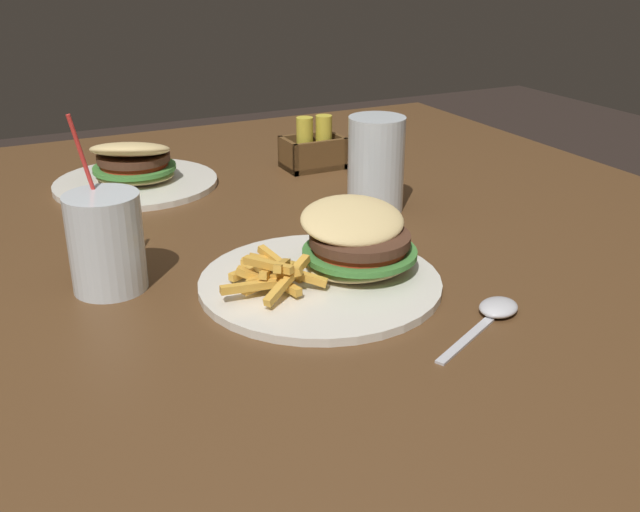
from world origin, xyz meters
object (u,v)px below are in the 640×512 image
Objects in this scene: juice_glass at (107,246)px; meal_plate_far at (134,171)px; meal_plate_near at (338,260)px; condiment_caddy at (313,150)px; spoon at (495,311)px; beer_glass at (376,166)px.

juice_glass reaches higher than meal_plate_far.
meal_plate_near is 0.48m from condiment_caddy.
condiment_caddy is (0.07, 0.60, 0.03)m from spoon.
beer_glass is at bearing 50.19° from meal_plate_near.
condiment_caddy is (0.31, -0.03, 0.01)m from meal_plate_far.
spoon is at bearing -99.02° from beer_glass.
spoon is 0.68m from meal_plate_far.
juice_glass is (-0.25, 0.10, 0.03)m from meal_plate_near.
spoon is at bearing -35.53° from juice_glass.
juice_glass reaches higher than spoon.
beer_glass reaches higher than spoon.
juice_glass reaches higher than condiment_caddy.
spoon is at bearing -54.56° from meal_plate_near.
beer_glass is at bearing -42.47° from meal_plate_far.
spoon is at bearing -96.67° from condiment_caddy.
meal_plate_near is at bearing -74.70° from meal_plate_far.
meal_plate_far is at bearing 72.27° from juice_glass.
meal_plate_near is at bearing -129.81° from beer_glass.
beer_glass reaches higher than meal_plate_near.
condiment_caddy reaches higher than spoon.
spoon is at bearing -69.08° from meal_plate_far.
spoon is 0.58× the size of meal_plate_far.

